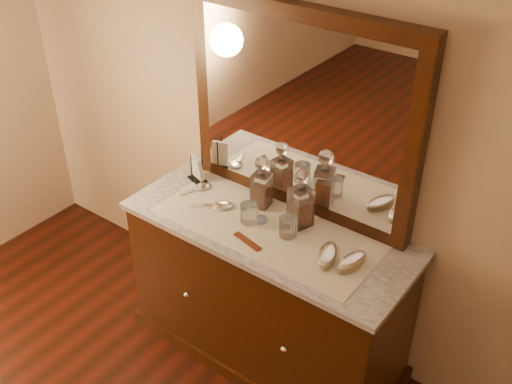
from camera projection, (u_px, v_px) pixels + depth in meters
dresser_cabinet at (268, 294)px, 3.13m from camera, size 1.40×0.55×0.82m
dresser_plinth at (267, 344)px, 3.34m from camera, size 1.46×0.59×0.08m
knob_left at (187, 295)px, 3.07m from camera, size 0.04×0.04×0.04m
knob_right at (284, 349)px, 2.77m from camera, size 0.04×0.04×0.04m
marble_top at (268, 229)px, 2.90m from camera, size 1.44×0.59×0.03m
mirror_frame at (301, 114)px, 2.78m from camera, size 1.20×0.08×1.00m
mirror_glass at (297, 116)px, 2.75m from camera, size 1.06×0.01×0.86m
lace_runner at (266, 228)px, 2.87m from camera, size 1.10×0.45×0.00m
pin_dish at (260, 220)px, 2.92m from camera, size 0.09×0.09×0.01m
comb at (247, 241)px, 2.78m from camera, size 0.17×0.07×0.01m
napkin_rack at (197, 169)px, 3.20m from camera, size 0.13×0.10×0.17m
decanter_left at (262, 187)px, 2.97m from camera, size 0.10×0.10×0.28m
decanter_right at (301, 204)px, 2.83m from camera, size 0.12×0.12×0.31m
brush_near at (327, 256)px, 2.66m from camera, size 0.13×0.19×0.05m
brush_far at (352, 262)px, 2.63m from camera, size 0.10×0.18×0.05m
hand_mirror_outer at (200, 187)px, 3.15m from camera, size 0.10×0.19×0.02m
hand_mirror_inner at (219, 205)px, 3.01m from camera, size 0.21×0.17×0.02m
tumblers at (268, 220)px, 2.84m from camera, size 0.30×0.11×0.10m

